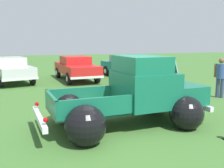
{
  "coord_description": "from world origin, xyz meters",
  "views": [
    {
      "loc": [
        -2.48,
        -6.51,
        2.31
      ],
      "look_at": [
        0.0,
        0.94,
        1.02
      ],
      "focal_mm": 41.69,
      "sensor_mm": 36.0,
      "label": 1
    }
  ],
  "objects_px": {
    "show_car_2": "(76,67)",
    "show_car_3": "(127,65)",
    "vintage_pickup_truck": "(135,98)",
    "spectator_0": "(221,75)",
    "show_car_1": "(11,69)"
  },
  "relations": [
    {
      "from": "vintage_pickup_truck",
      "to": "spectator_0",
      "type": "height_order",
      "value": "vintage_pickup_truck"
    },
    {
      "from": "show_car_3",
      "to": "vintage_pickup_truck",
      "type": "bearing_deg",
      "value": -31.13
    },
    {
      "from": "vintage_pickup_truck",
      "to": "show_car_2",
      "type": "bearing_deg",
      "value": 85.92
    },
    {
      "from": "show_car_3",
      "to": "spectator_0",
      "type": "xyz_separation_m",
      "value": [
        1.31,
        -7.11,
        0.16
      ]
    },
    {
      "from": "show_car_2",
      "to": "show_car_3",
      "type": "relative_size",
      "value": 1.07
    },
    {
      "from": "vintage_pickup_truck",
      "to": "show_car_1",
      "type": "distance_m",
      "value": 9.93
    },
    {
      "from": "show_car_2",
      "to": "vintage_pickup_truck",
      "type": "bearing_deg",
      "value": -4.14
    },
    {
      "from": "show_car_2",
      "to": "show_car_3",
      "type": "height_order",
      "value": "same"
    },
    {
      "from": "show_car_1",
      "to": "show_car_2",
      "type": "xyz_separation_m",
      "value": [
        3.69,
        -0.26,
        0.0
      ]
    },
    {
      "from": "vintage_pickup_truck",
      "to": "show_car_2",
      "type": "distance_m",
      "value": 8.95
    },
    {
      "from": "show_car_1",
      "to": "show_car_2",
      "type": "relative_size",
      "value": 0.99
    },
    {
      "from": "show_car_1",
      "to": "spectator_0",
      "type": "relative_size",
      "value": 2.84
    },
    {
      "from": "show_car_3",
      "to": "spectator_0",
      "type": "bearing_deg",
      "value": -0.37
    },
    {
      "from": "vintage_pickup_truck",
      "to": "spectator_0",
      "type": "distance_m",
      "value": 5.18
    },
    {
      "from": "show_car_1",
      "to": "spectator_0",
      "type": "bearing_deg",
      "value": 35.39
    }
  ]
}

